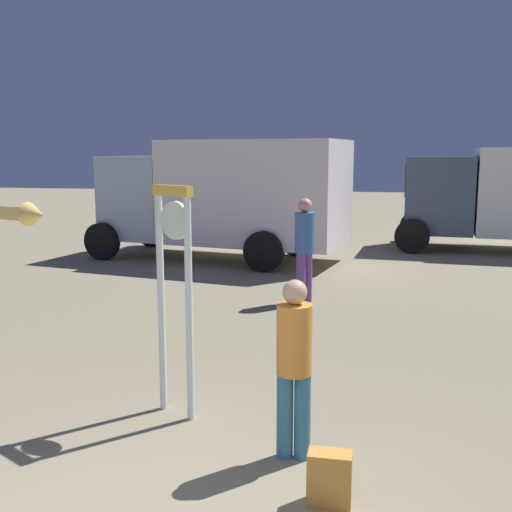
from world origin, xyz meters
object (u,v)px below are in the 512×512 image
Objects in this scene: box_truck_near at (227,194)px; standing_clock at (175,278)px; backpack at (330,479)px; person_distant at (305,245)px; person_near_clock at (294,360)px; arrow_sign at (2,254)px.

standing_clock is at bearing -79.15° from box_truck_near.
person_distant reaches higher than backpack.
backpack is 0.06× the size of box_truck_near.
person_near_clock is (1.26, -0.67, -0.52)m from standing_clock.
backpack is at bearing -23.06° from arrow_sign.
person_near_clock is 5.61m from person_distant.
person_near_clock is 10.14m from box_truck_near.
arrow_sign reaches higher than person_distant.
standing_clock is 4.96m from person_distant.
standing_clock is 1.25× the size of person_distant.
box_truck_near is at bearing 88.33° from arrow_sign.
standing_clock is 0.35× the size of box_truck_near.
arrow_sign is 4.13m from backpack.
backpack is at bearing -72.04° from box_truck_near.
person_distant is 4.77m from box_truck_near.
standing_clock reaches higher than backpack.
backpack is 10.93m from box_truck_near.
person_near_clock is at bearing 118.78° from backpack.
standing_clock is 2.00m from arrow_sign.
box_truck_near reaches higher than arrow_sign.
standing_clock is 1.47× the size of person_near_clock.
person_distant reaches higher than person_near_clock.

